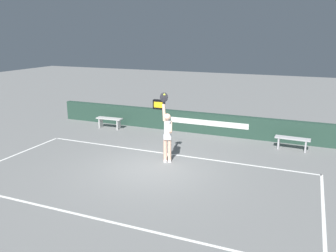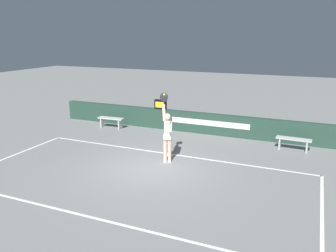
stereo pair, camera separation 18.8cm
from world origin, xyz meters
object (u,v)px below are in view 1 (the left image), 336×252
Objects in this scene: tennis_ball at (164,95)px; tennis_player at (167,133)px; courtside_bench_far at (109,121)px; courtside_bench_near at (292,141)px; speed_display at (159,104)px.

tennis_player is at bearing 94.57° from tennis_ball.
tennis_player is 5.32m from courtside_bench_far.
tennis_ball reaches higher than courtside_bench_near.
tennis_ball is at bearing -37.90° from courtside_bench_far.
courtside_bench_near is 1.03× the size of courtside_bench_far.
speed_display is 0.44× the size of courtside_bench_far.
tennis_ball reaches higher than courtside_bench_far.
speed_display is 0.23× the size of tennis_player.
courtside_bench_far is at bearing -179.91° from courtside_bench_near.
courtside_bench_near is 8.35m from courtside_bench_far.
courtside_bench_near is at bearing 37.16° from tennis_player.
courtside_bench_far is (-4.32, 3.37, -2.10)m from tennis_ball.
courtside_bench_far is at bearing 142.10° from tennis_ball.
courtside_bench_far reaches higher than courtside_bench_near.
tennis_player is 1.46m from tennis_ball.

